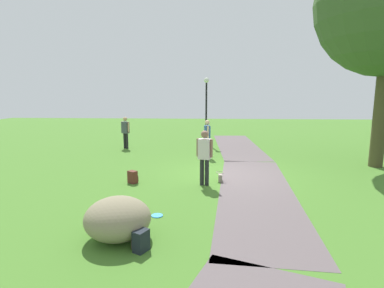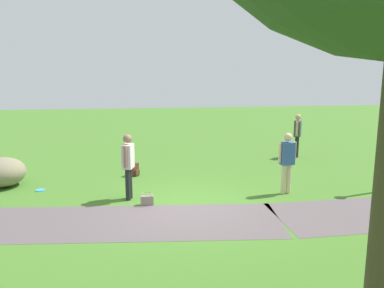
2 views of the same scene
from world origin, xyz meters
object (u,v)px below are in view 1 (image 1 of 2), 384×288
lawn_boulder (118,218)px  frisbee_on_grass (157,216)px  spare_backpack_on_lawn (133,177)px  lamp_post (206,104)px  backpack_by_boulder (141,241)px  woman_with_handbag (204,154)px  passerby_on_path (125,130)px  man_near_boulder (207,136)px  handbag_on_grass (220,177)px

lawn_boulder → frisbee_on_grass: size_ratio=5.18×
spare_backpack_on_lawn → lamp_post: bearing=164.0°
lawn_boulder → backpack_by_boulder: 0.74m
woman_with_handbag → passerby_on_path: size_ratio=1.05×
woman_with_handbag → spare_backpack_on_lawn: 2.44m
lamp_post → man_near_boulder: (3.68, 0.09, -1.31)m
lawn_boulder → handbag_on_grass: size_ratio=4.38×
lamp_post → spare_backpack_on_lawn: size_ratio=9.27×
woman_with_handbag → handbag_on_grass: bearing=131.7°
lawn_boulder → backpack_by_boulder: (0.45, 0.55, -0.23)m
lawn_boulder → passerby_on_path: passerby_on_path is taller
spare_backpack_on_lawn → frisbee_on_grass: bearing=25.3°
spare_backpack_on_lawn → handbag_on_grass: bearing=97.4°
handbag_on_grass → spare_backpack_on_lawn: bearing=-82.6°
lawn_boulder → spare_backpack_on_lawn: size_ratio=3.50×
backpack_by_boulder → spare_backpack_on_lawn: (-4.20, -1.21, 0.00)m
lamp_post → woman_with_handbag: size_ratio=2.15×
lawn_boulder → man_near_boulder: 8.10m
lawn_boulder → spare_backpack_on_lawn: bearing=-170.0°
lawn_boulder → man_near_boulder: (-7.90, 1.68, 0.55)m
woman_with_handbag → spare_backpack_on_lawn: bearing=-92.3°
lamp_post → frisbee_on_grass: 10.72m
backpack_by_boulder → frisbee_on_grass: bearing=179.3°
handbag_on_grass → man_near_boulder: bearing=-173.0°
spare_backpack_on_lawn → frisbee_on_grass: size_ratio=1.48×
lamp_post → backpack_by_boulder: size_ratio=9.27×
lamp_post → backpack_by_boulder: lamp_post is taller
handbag_on_grass → spare_backpack_on_lawn: size_ratio=0.80×
passerby_on_path → lamp_post: bearing=112.0°
passerby_on_path → man_near_boulder: bearing=64.9°
handbag_on_grass → passerby_on_path: bearing=-140.7°
handbag_on_grass → lawn_boulder: bearing=-27.6°
passerby_on_path → backpack_by_boulder: size_ratio=4.13×
man_near_boulder → handbag_on_grass: bearing=7.0°
man_near_boulder → frisbee_on_grass: man_near_boulder is taller
passerby_on_path → spare_backpack_on_lawn: bearing=17.3°
lawn_boulder → spare_backpack_on_lawn: 3.82m
handbag_on_grass → spare_backpack_on_lawn: spare_backpack_on_lawn is taller
handbag_on_grass → frisbee_on_grass: size_ratio=1.18×
lawn_boulder → woman_with_handbag: (-3.66, 1.64, 0.58)m
woman_with_handbag → frisbee_on_grass: bearing=-23.0°
lamp_post → woman_with_handbag: 8.02m
lamp_post → man_near_boulder: lamp_post is taller
passerby_on_path → frisbee_on_grass: size_ratio=6.10×
lamp_post → spare_backpack_on_lawn: 8.41m
man_near_boulder → backpack_by_boulder: bearing=-7.7°
man_near_boulder → backpack_by_boulder: 8.46m
man_near_boulder → frisbee_on_grass: bearing=-9.4°
man_near_boulder → lamp_post: bearing=-178.6°
handbag_on_grass → frisbee_on_grass: handbag_on_grass is taller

